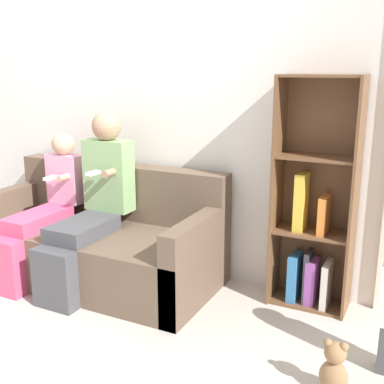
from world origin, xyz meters
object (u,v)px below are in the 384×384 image
(bookshelf, at_px, (314,214))
(adult_seated, at_px, (92,200))
(couch, at_px, (99,242))
(teddy_bear, at_px, (334,369))
(child_seated, at_px, (43,208))

(bookshelf, bearing_deg, adult_seated, -164.73)
(couch, relative_size, teddy_bear, 6.39)
(couch, distance_m, teddy_bear, 1.99)
(teddy_bear, bearing_deg, bookshelf, 110.29)
(couch, bearing_deg, bookshelf, 11.39)
(teddy_bear, bearing_deg, couch, 162.25)
(adult_seated, distance_m, bookshelf, 1.57)
(couch, relative_size, adult_seated, 1.46)
(adult_seated, xyz_separation_m, bookshelf, (1.51, 0.41, -0.01))
(adult_seated, xyz_separation_m, teddy_bear, (1.85, -0.51, -0.52))
(child_seated, height_order, teddy_bear, child_seated)
(couch, xyz_separation_m, child_seated, (-0.40, -0.15, 0.26))
(adult_seated, height_order, child_seated, adult_seated)
(adult_seated, distance_m, teddy_bear, 1.99)
(couch, xyz_separation_m, teddy_bear, (1.89, -0.61, -0.15))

